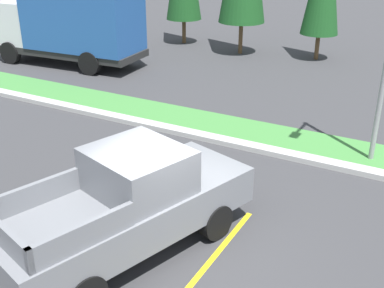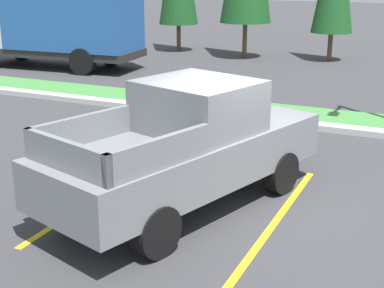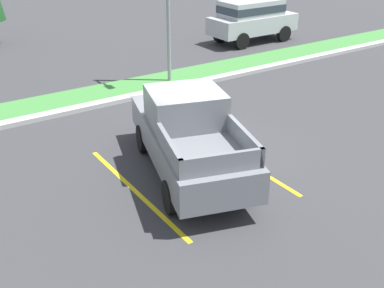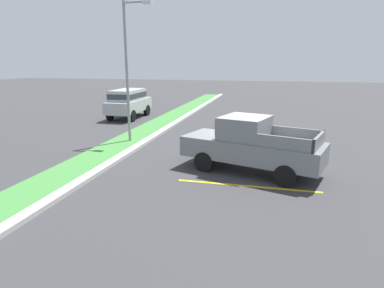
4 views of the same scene
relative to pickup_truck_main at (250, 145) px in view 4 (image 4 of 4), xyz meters
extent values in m
plane|color=#38383A|center=(0.69, 0.54, -1.04)|extent=(120.00, 120.00, 0.00)
cube|color=yellow|center=(-1.57, -0.05, -1.04)|extent=(0.12, 4.80, 0.01)
cube|color=yellow|center=(1.53, -0.05, -1.04)|extent=(0.12, 4.80, 0.01)
cube|color=#B2B2AD|center=(0.69, 5.54, -0.97)|extent=(56.00, 0.40, 0.15)
cube|color=#42843D|center=(0.69, 6.64, -1.01)|extent=(56.00, 1.80, 0.06)
cylinder|color=black|center=(-0.37, 1.68, -0.66)|extent=(0.49, 0.81, 0.76)
cylinder|color=black|center=(1.26, 1.18, -0.66)|extent=(0.49, 0.81, 0.76)
cylinder|color=black|center=(-1.29, -1.28, -0.66)|extent=(0.49, 0.81, 0.76)
cylinder|color=black|center=(0.34, -1.78, -0.66)|extent=(0.49, 0.81, 0.76)
cube|color=slate|center=(-0.02, -0.05, -0.16)|extent=(3.35, 5.53, 0.76)
cube|color=slate|center=(0.07, 0.24, 0.64)|extent=(2.15, 2.05, 0.84)
cube|color=#2D3842|center=(0.32, 1.02, 0.69)|extent=(1.56, 0.54, 0.63)
cube|color=slate|center=(-1.26, -1.18, 0.44)|extent=(0.66, 1.84, 0.44)
cube|color=slate|center=(0.37, -1.69, 0.44)|extent=(0.66, 1.84, 0.44)
cube|color=slate|center=(-0.71, -2.29, 0.44)|extent=(1.75, 0.63, 0.44)
cube|color=silver|center=(0.74, 2.39, -0.40)|extent=(1.77, 0.69, 0.28)
cylinder|color=black|center=(11.68, 10.45, -0.64)|extent=(0.80, 0.26, 0.80)
cylinder|color=black|center=(11.69, 8.75, -0.64)|extent=(0.80, 0.26, 0.80)
cylinder|color=black|center=(8.88, 10.44, -0.64)|extent=(0.80, 0.26, 0.80)
cylinder|color=black|center=(8.89, 8.74, -0.64)|extent=(0.80, 0.26, 0.80)
cube|color=#B2B2B7|center=(10.29, 9.59, -0.12)|extent=(4.61, 1.86, 0.84)
cube|color=#B2B2B7|center=(10.14, 9.59, 0.68)|extent=(3.11, 1.69, 0.76)
cube|color=#2D3842|center=(10.14, 9.59, 0.66)|extent=(3.15, 1.73, 0.36)
cylinder|color=gray|center=(3.38, 6.44, 2.41)|extent=(0.14, 0.14, 6.90)
cylinder|color=gray|center=(3.38, 5.84, 5.76)|extent=(0.10, 1.20, 0.10)
cube|color=silver|center=(3.38, 5.24, 5.72)|extent=(0.24, 0.44, 0.14)
camera|label=1|loc=(4.90, -6.40, 4.87)|focal=45.72mm
camera|label=2|loc=(3.70, -7.90, 2.80)|focal=52.21mm
camera|label=3|loc=(-5.79, -8.77, 4.87)|focal=44.12mm
camera|label=4|loc=(-12.08, -0.71, 3.05)|focal=30.65mm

